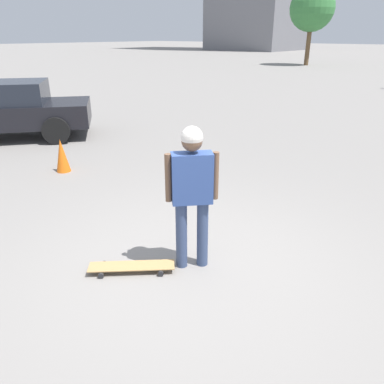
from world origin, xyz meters
TOP-DOWN VIEW (x-y plane):
  - ground_plane at (0.00, 0.00)m, footprint 220.00×220.00m
  - person at (0.00, 0.00)m, footprint 0.45×0.47m
  - skateboard at (-0.45, -0.56)m, footprint 0.86×0.84m
  - car_parked_near at (-7.52, 1.42)m, footprint 3.94×4.37m
  - tree_distant at (-12.40, 30.24)m, footprint 3.72×3.72m
  - traffic_cone at (-4.13, 0.86)m, footprint 0.28×0.28m

SIDE VIEW (x-z plane):
  - ground_plane at x=0.00m, z-range 0.00..0.00m
  - skateboard at x=-0.45m, z-range 0.03..0.11m
  - traffic_cone at x=-4.13m, z-range 0.00..0.67m
  - car_parked_near at x=-7.52m, z-range 0.03..1.48m
  - person at x=0.00m, z-range 0.19..1.87m
  - tree_distant at x=-12.40m, z-range 1.32..7.73m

